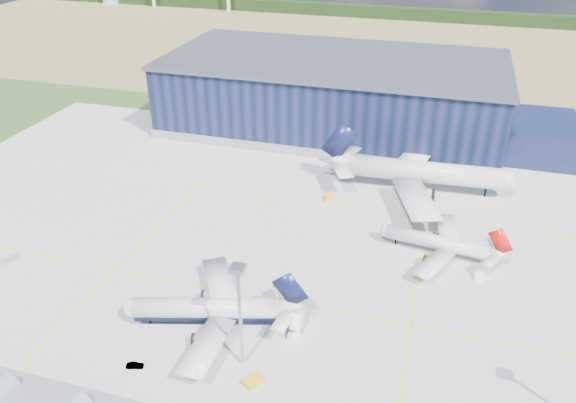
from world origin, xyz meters
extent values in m
plane|color=#2D4D1D|center=(0.00, 0.00, 0.00)|extent=(600.00, 600.00, 0.00)
cube|color=#AAAAA5|center=(0.00, 10.00, 0.03)|extent=(220.00, 160.00, 0.06)
cube|color=#FDF30D|center=(0.00, -10.00, 0.07)|extent=(180.00, 0.40, 0.02)
cube|color=#FDF30D|center=(0.00, 35.00, 0.07)|extent=(180.00, 0.40, 0.02)
cube|color=#FDF30D|center=(-30.00, 10.00, 0.07)|extent=(0.40, 120.00, 0.02)
cube|color=#FDF30D|center=(40.00, 10.00, 0.07)|extent=(0.40, 120.00, 0.02)
cube|color=#92804E|center=(0.00, 220.00, 0.00)|extent=(600.00, 220.00, 0.01)
cube|color=black|center=(0.00, 300.00, 4.00)|extent=(600.00, 8.00, 8.00)
cube|color=black|center=(0.00, 95.00, 12.50)|extent=(120.00, 60.00, 25.00)
cube|color=gray|center=(0.00, 95.00, 1.60)|extent=(121.00, 61.00, 3.20)
cube|color=#454C58|center=(0.00, 95.00, 25.50)|extent=(122.00, 62.00, 1.20)
cube|color=black|center=(72.00, 90.00, 6.00)|extent=(24.00, 30.00, 12.00)
cylinder|color=#B7BABF|center=(10.00, -30.00, 11.00)|extent=(0.70, 0.70, 22.00)
cube|color=#B7BABF|center=(10.00, -30.00, 22.50)|extent=(2.60, 2.60, 1.00)
cube|color=yellow|center=(13.57, -34.26, 0.73)|extent=(3.62, 4.04, 1.46)
cube|color=white|center=(53.44, 10.96, 0.62)|extent=(2.06, 2.97, 1.25)
cube|color=yellow|center=(11.28, 37.80, 0.69)|extent=(2.95, 3.65, 1.38)
cube|color=white|center=(35.06, 62.00, 0.60)|extent=(3.30, 3.04, 1.19)
cube|color=white|center=(17.45, -17.78, 1.67)|extent=(2.45, 5.35, 3.34)
imported|color=#99999E|center=(-9.35, -36.75, 0.54)|extent=(3.46, 2.03, 1.08)
camera|label=1|loc=(40.50, -102.87, 80.12)|focal=35.00mm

